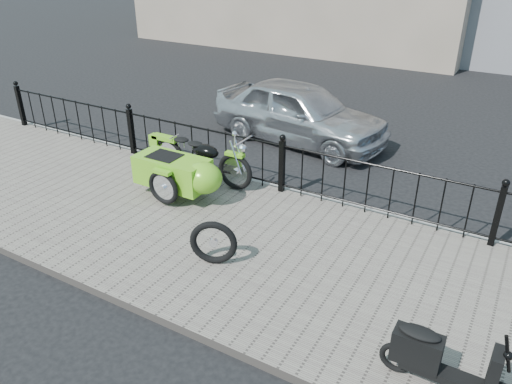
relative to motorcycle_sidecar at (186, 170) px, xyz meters
The scene contains 8 objects.
ground 1.53m from the motorcycle_sidecar, 13.94° to the right, with size 120.00×120.00×0.00m, color black.
sidewalk 1.70m from the motorcycle_sidecar, 31.48° to the right, with size 30.00×3.80×0.12m, color #685F58.
curb 1.84m from the motorcycle_sidecar, 38.67° to the left, with size 30.00×0.10×0.12m, color gray.
iron_fence 1.68m from the motorcycle_sidecar, 34.93° to the left, with size 14.11×0.11×1.08m.
motorcycle_sidecar is the anchor object (origin of this frame).
scooter 5.19m from the motorcycle_sidecar, 24.39° to the right, with size 1.34×0.39×0.91m.
spare_tire 2.17m from the motorcycle_sidecar, 43.08° to the right, with size 0.67×0.67×0.10m, color black.
sedan_car 3.62m from the motorcycle_sidecar, 82.81° to the left, with size 1.63×4.05×1.38m, color silver.
Camera 1 is at (3.60, -5.83, 4.20)m, focal length 35.00 mm.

